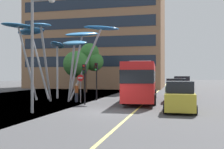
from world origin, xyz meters
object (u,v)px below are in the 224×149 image
at_px(car_parked_far, 182,87).
at_px(red_bus, 141,80).
at_px(leaf_sculpture, 61,39).
at_px(car_parked_near, 180,97).
at_px(car_parked_mid, 176,91).
at_px(traffic_light_kerb_far, 96,73).
at_px(no_entry_sign, 81,84).
at_px(traffic_light_kerb_near, 84,75).
at_px(street_lamp, 38,39).
at_px(pedestrian, 76,93).

bearing_deg(car_parked_far, red_bus, -118.59).
relative_size(leaf_sculpture, car_parked_near, 2.93).
xyz_separation_m(car_parked_mid, car_parked_far, (0.61, 6.56, 0.07)).
bearing_deg(traffic_light_kerb_far, car_parked_far, 40.08).
height_order(red_bus, no_entry_sign, red_bus).
height_order(red_bus, traffic_light_kerb_far, red_bus).
relative_size(leaf_sculpture, no_entry_sign, 4.74).
height_order(traffic_light_kerb_near, street_lamp, street_lamp).
height_order(car_parked_near, car_parked_far, car_parked_far).
height_order(traffic_light_kerb_far, car_parked_mid, traffic_light_kerb_far).
height_order(traffic_light_kerb_far, car_parked_far, traffic_light_kerb_far).
distance_m(leaf_sculpture, street_lamp, 9.70).
height_order(car_parked_mid, no_entry_sign, no_entry_sign).
xyz_separation_m(traffic_light_kerb_far, no_entry_sign, (-0.72, -2.48, -0.96)).
xyz_separation_m(leaf_sculpture, pedestrian, (2.34, -1.87, -5.24)).
xyz_separation_m(car_parked_far, no_entry_sign, (-8.88, -9.35, 0.59)).
bearing_deg(car_parked_mid, traffic_light_kerb_far, -177.69).
distance_m(car_parked_near, no_entry_sign, 9.49).
bearing_deg(car_parked_mid, red_bus, -173.42).
relative_size(red_bus, leaf_sculpture, 0.99).
bearing_deg(leaf_sculpture, street_lamp, -74.91).
xyz_separation_m(traffic_light_kerb_near, car_parked_mid, (7.36, 4.35, -1.42)).
bearing_deg(car_parked_near, traffic_light_kerb_far, 139.78).
bearing_deg(street_lamp, red_bus, 59.55).
relative_size(traffic_light_kerb_near, traffic_light_kerb_far, 0.92).
bearing_deg(traffic_light_kerb_near, street_lamp, -103.71).
xyz_separation_m(traffic_light_kerb_near, street_lamp, (-1.31, -5.38, 2.35)).
bearing_deg(car_parked_far, street_lamp, -119.67).
xyz_separation_m(car_parked_near, car_parked_far, (0.36, 13.47, 0.12)).
bearing_deg(leaf_sculpture, red_bus, 0.57).
bearing_deg(no_entry_sign, traffic_light_kerb_near, -59.75).
relative_size(traffic_light_kerb_far, car_parked_far, 0.92).
xyz_separation_m(car_parked_near, no_entry_sign, (-8.52, 4.12, 0.71)).
height_order(traffic_light_kerb_near, traffic_light_kerb_far, traffic_light_kerb_far).
bearing_deg(car_parked_far, no_entry_sign, -133.54).
relative_size(traffic_light_kerb_near, car_parked_near, 0.83).
bearing_deg(traffic_light_kerb_near, traffic_light_kerb_far, 92.76).
height_order(red_bus, car_parked_near, red_bus).
height_order(traffic_light_kerb_near, car_parked_near, traffic_light_kerb_near).
relative_size(red_bus, no_entry_sign, 4.69).
bearing_deg(street_lamp, traffic_light_kerb_near, 76.29).
relative_size(car_parked_mid, no_entry_sign, 1.62).
height_order(car_parked_mid, street_lamp, street_lamp).
bearing_deg(pedestrian, street_lamp, -88.72).
bearing_deg(pedestrian, car_parked_near, -26.79).
relative_size(car_parked_near, car_parked_far, 1.03).
bearing_deg(traffic_light_kerb_far, red_bus, -0.80).
bearing_deg(red_bus, street_lamp, -120.45).
height_order(leaf_sculpture, traffic_light_kerb_far, leaf_sculpture).
height_order(leaf_sculpture, car_parked_near, leaf_sculpture).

